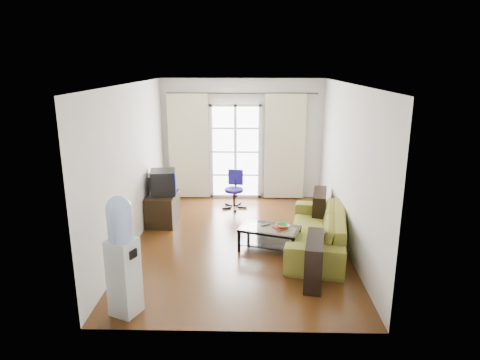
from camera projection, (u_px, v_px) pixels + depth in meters
name	position (u px, v px, depth m)	size (l,w,h in m)	color
floor	(239.00, 241.00, 7.49)	(5.20, 5.20, 0.00)	#522F13
ceiling	(239.00, 84.00, 6.77)	(5.20, 5.20, 0.00)	white
wall_back	(242.00, 139.00, 9.64)	(3.60, 0.02, 2.70)	silver
wall_front	(233.00, 223.00, 4.63)	(3.60, 0.02, 2.70)	silver
wall_left	(132.00, 166.00, 7.17)	(0.02, 5.20, 2.70)	silver
wall_right	(347.00, 167.00, 7.09)	(0.02, 5.20, 2.70)	silver
french_door	(235.00, 152.00, 9.66)	(1.16, 0.06, 2.15)	white
curtain_rod	(242.00, 93.00, 9.27)	(0.04, 0.04, 3.30)	#4C3F2D
curtain_left	(189.00, 147.00, 9.59)	(0.90, 0.07, 2.35)	beige
curtain_right	(285.00, 147.00, 9.54)	(0.90, 0.07, 2.35)	beige
radiator	(277.00, 184.00, 9.79)	(0.64, 0.12, 0.64)	gray
sofa	(317.00, 230.00, 7.13)	(1.28, 2.39, 0.66)	olive
coffee_table	(270.00, 236.00, 7.10)	(1.09, 0.83, 0.39)	silver
bowl	(283.00, 226.00, 7.05)	(0.27, 0.27, 0.06)	green
book	(275.00, 229.00, 6.99)	(0.27, 0.29, 0.02)	#AA3615
remote	(266.00, 225.00, 7.16)	(0.15, 0.04, 0.02)	black
tv_stand	(163.00, 209.00, 8.27)	(0.53, 0.80, 0.58)	black
crt_tv	(162.00, 182.00, 8.19)	(0.57, 0.57, 0.46)	black
task_chair	(234.00, 197.00, 9.18)	(0.64, 0.64, 0.81)	black
water_cooler	(122.00, 254.00, 5.15)	(0.41, 0.41, 1.53)	silver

